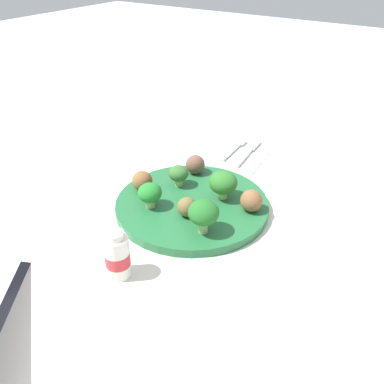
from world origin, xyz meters
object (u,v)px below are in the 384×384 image
at_px(broccoli_floret_near_rim, 204,213).
at_px(fork, 234,148).
at_px(napkin, 240,153).
at_px(plate, 192,205).
at_px(broccoli_floret_front_left, 150,193).
at_px(meatball_center, 251,201).
at_px(meatball_back_right, 187,207).
at_px(broccoli_floret_far_rim, 223,183).
at_px(knife, 249,151).
at_px(broccoli_floret_front_right, 179,174).
at_px(yogurt_bottle, 117,256).
at_px(meatball_front_left, 195,164).
at_px(meatball_far_rim, 142,181).

distance_m(broccoli_floret_near_rim, fork, 0.35).
height_order(broccoli_floret_near_rim, napkin, broccoli_floret_near_rim).
xyz_separation_m(plate, broccoli_floret_near_rim, (-0.07, -0.07, 0.04)).
bearing_deg(plate, broccoli_floret_front_left, 136.23).
bearing_deg(meatball_center, meatball_back_right, 131.69).
height_order(broccoli_floret_far_rim, broccoli_floret_near_rim, broccoli_floret_near_rim).
bearing_deg(broccoli_floret_front_left, broccoli_floret_near_rim, -95.19).
bearing_deg(knife, broccoli_floret_near_rim, -165.91).
height_order(meatball_back_right, fork, meatball_back_right).
height_order(broccoli_floret_front_left, napkin, broccoli_floret_front_left).
bearing_deg(napkin, knife, -61.63).
bearing_deg(napkin, plate, -172.55).
bearing_deg(broccoli_floret_far_rim, broccoli_floret_near_rim, -166.75).
distance_m(fork, knife, 0.04).
bearing_deg(meatball_back_right, broccoli_floret_front_right, 43.05).
height_order(broccoli_floret_far_rim, knife, broccoli_floret_far_rim).
distance_m(plate, yogurt_bottle, 0.21).
xyz_separation_m(plate, meatball_front_left, (0.09, 0.05, 0.03)).
height_order(meatball_center, fork, meatball_center).
xyz_separation_m(meatball_far_rim, meatball_front_left, (0.11, -0.05, -0.00)).
bearing_deg(knife, fork, 95.65).
xyz_separation_m(broccoli_floret_far_rim, meatball_far_rim, (-0.06, 0.14, -0.01)).
distance_m(meatball_back_right, meatball_center, 0.11).
distance_m(broccoli_floret_front_left, meatball_back_right, 0.07).
bearing_deg(meatball_front_left, broccoli_floret_front_right, -179.51).
distance_m(fork, yogurt_bottle, 0.47).
bearing_deg(napkin, broccoli_floret_front_left, 176.23).
xyz_separation_m(broccoli_floret_near_rim, meatball_center, (0.10, -0.04, -0.02)).
distance_m(broccoli_floret_far_rim, broccoli_floret_front_left, 0.13).
relative_size(broccoli_floret_front_left, napkin, 0.27).
relative_size(broccoli_floret_front_right, fork, 0.35).
bearing_deg(broccoli_floret_front_left, meatball_front_left, 0.28).
xyz_separation_m(broccoli_floret_near_rim, knife, (0.32, 0.08, -0.05)).
distance_m(plate, broccoli_floret_near_rim, 0.10).
height_order(broccoli_floret_front_right, meatball_center, broccoli_floret_front_right).
bearing_deg(fork, meatball_far_rim, 169.75).
relative_size(broccoli_floret_near_rim, meatball_back_right, 1.70).
distance_m(meatball_far_rim, yogurt_bottle, 0.22).
distance_m(meatball_far_rim, knife, 0.29).
height_order(plate, meatball_center, meatball_center).
bearing_deg(meatball_front_left, meatball_far_rim, 156.97).
distance_m(plate, meatball_far_rim, 0.11).
height_order(plate, broccoli_floret_front_left, broccoli_floret_front_left).
bearing_deg(meatball_center, broccoli_floret_far_rim, 83.26).
relative_size(broccoli_floret_front_right, meatball_far_rim, 1.08).
relative_size(broccoli_floret_far_rim, meatball_front_left, 1.38).
distance_m(broccoli_floret_front_left, meatball_front_left, 0.15).
distance_m(broccoli_floret_far_rim, broccoli_floret_front_right, 0.09).
relative_size(meatball_back_right, yogurt_bottle, 0.44).
bearing_deg(plate, fork, 11.32).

